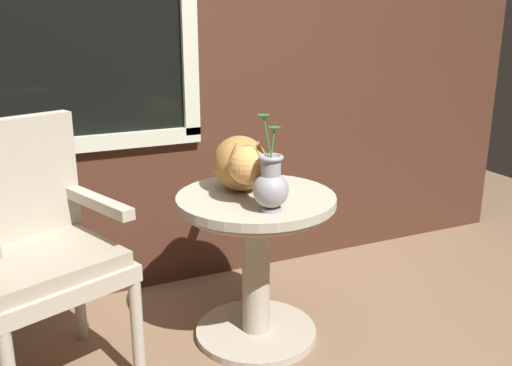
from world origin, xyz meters
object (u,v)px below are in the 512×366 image
(wicker_chair, at_px, (31,244))
(cat, at_px, (241,163))
(wicker_side_table, at_px, (256,243))
(pewter_vase_with_ivy, at_px, (271,184))

(wicker_chair, distance_m, cat, 0.81)
(wicker_side_table, xyz_separation_m, cat, (-0.03, 0.07, 0.31))
(wicker_chair, height_order, pewter_vase_with_ivy, pewter_vase_with_ivy)
(wicker_chair, relative_size, pewter_vase_with_ivy, 2.79)
(wicker_chair, xyz_separation_m, pewter_vase_with_ivy, (0.80, -0.24, 0.18))
(pewter_vase_with_ivy, bearing_deg, cat, 91.79)
(wicker_side_table, xyz_separation_m, pewter_vase_with_ivy, (-0.02, -0.18, 0.29))
(cat, height_order, pewter_vase_with_ivy, pewter_vase_with_ivy)
(pewter_vase_with_ivy, bearing_deg, wicker_side_table, 82.45)
(wicker_chair, relative_size, cat, 1.74)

